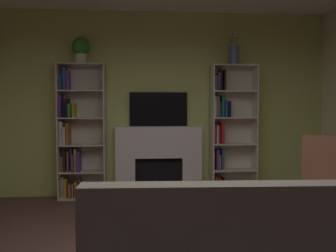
% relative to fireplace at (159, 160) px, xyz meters
% --- Properties ---
extents(wall_back_accent, '(5.51, 0.06, 2.90)m').
position_rel_fireplace_xyz_m(wall_back_accent, '(0.00, 0.13, 0.88)').
color(wall_back_accent, '#BAC86A').
rests_on(wall_back_accent, ground_plane).
extents(fireplace, '(1.45, 0.48, 1.10)m').
position_rel_fireplace_xyz_m(fireplace, '(0.00, 0.00, 0.00)').
color(fireplace, white).
rests_on(fireplace, ground_plane).
extents(tv, '(0.91, 0.06, 0.53)m').
position_rel_fireplace_xyz_m(tv, '(0.00, 0.07, 0.80)').
color(tv, black).
rests_on(tv, fireplace).
extents(bookshelf_left, '(0.71, 0.31, 2.06)m').
position_rel_fireplace_xyz_m(bookshelf_left, '(-1.26, -0.02, 0.38)').
color(bookshelf_left, beige).
rests_on(bookshelf_left, ground_plane).
extents(bookshelf_right, '(0.71, 0.32, 2.06)m').
position_rel_fireplace_xyz_m(bookshelf_right, '(1.09, -0.02, 0.46)').
color(bookshelf_right, beige).
rests_on(bookshelf_right, ground_plane).
extents(potted_plant, '(0.27, 0.27, 0.39)m').
position_rel_fireplace_xyz_m(potted_plant, '(-1.18, -0.05, 1.71)').
color(potted_plant, beige).
rests_on(potted_plant, bookshelf_left).
extents(vase_with_flowers, '(0.16, 0.16, 0.49)m').
position_rel_fireplace_xyz_m(vase_with_flowers, '(1.18, -0.05, 1.65)').
color(vase_with_flowers, slate).
rests_on(vase_with_flowers, bookshelf_right).
extents(armchair, '(0.91, 0.91, 1.08)m').
position_rel_fireplace_xyz_m(armchair, '(1.69, -2.03, -0.04)').
color(armchair, brown).
rests_on(armchair, ground_plane).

